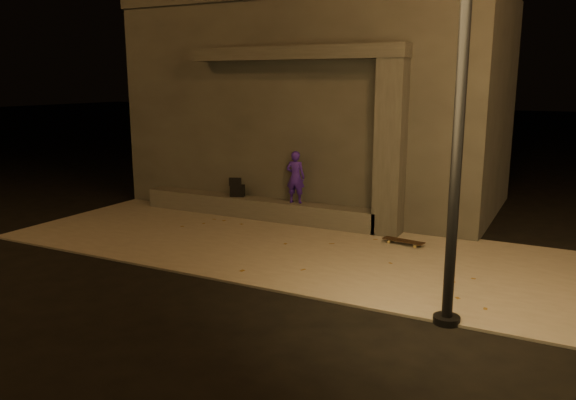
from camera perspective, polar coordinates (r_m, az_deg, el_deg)
The scene contains 10 objects.
ground at distance 9.51m, azimuth -6.91°, elevation -7.73°, with size 120.00×120.00×0.00m, color black.
sidewalk at distance 11.12m, azimuth -1.11°, elevation -4.59°, with size 11.00×4.40×0.04m, color slate.
building at distance 15.15m, azimuth 3.68°, elevation 9.75°, with size 9.00×5.10×5.22m.
ledge at distance 13.25m, azimuth -3.22°, elevation -0.79°, with size 6.00×0.55×0.45m, color #4B4944.
column at distance 11.70m, azimuth 10.37°, elevation 5.16°, with size 0.55×0.55×3.60m, color #373532.
canopy at distance 12.50m, azimuth 0.79°, elevation 14.68°, with size 5.00×0.70×0.28m, color #373532.
skateboarder at distance 12.61m, azimuth 0.77°, elevation 2.35°, with size 0.43×0.28×1.18m, color #311692.
backpack at distance 13.44m, azimuth -5.16°, elevation 1.04°, with size 0.39×0.33×0.47m.
skateboard at distance 11.28m, azimuth 11.65°, elevation -4.10°, with size 0.85×0.33×0.09m.
street_lamp_0 at distance 7.39m, azimuth 17.53°, elevation 16.47°, with size 0.36×0.36×6.73m.
Camera 1 is at (5.08, -7.37, 3.19)m, focal length 35.00 mm.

